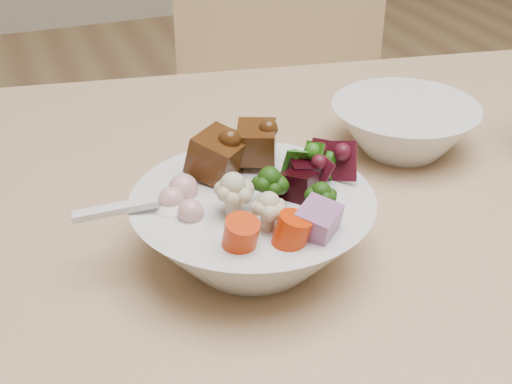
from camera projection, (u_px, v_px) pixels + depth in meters
The scene contains 4 objects.
chair_far at pixel (278, 106), 1.38m from camera, with size 0.54×0.54×0.90m.
food_bowl at pixel (254, 222), 0.62m from camera, with size 0.21×0.21×0.11m.
soup_spoon at pixel (160, 210), 0.59m from camera, with size 0.10×0.05×0.02m.
side_bowl at pixel (404, 128), 0.80m from camera, with size 0.16×0.16×0.05m, color silver, non-canonical shape.
Camera 1 is at (-0.53, -0.41, 1.08)m, focal length 50.00 mm.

